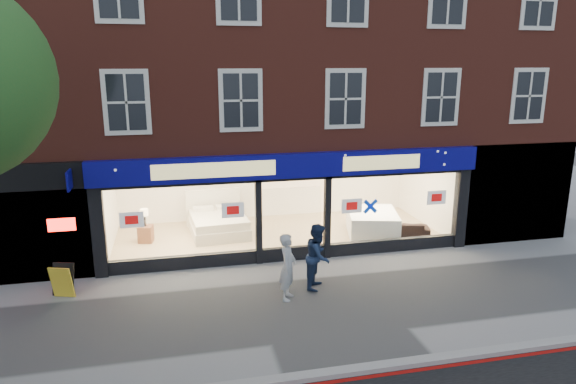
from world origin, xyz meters
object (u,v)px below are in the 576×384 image
object	(u,v)px
display_bed	(218,223)
pedestrian_grey	(288,267)
sofa	(401,229)
mattress_stack	(372,223)
a_board	(63,281)
pedestrian_blue	(318,256)

from	to	relation	value
display_bed	pedestrian_grey	distance (m)	5.45
sofa	pedestrian_grey	xyz separation A→B (m)	(-4.69, -3.48, 0.49)
display_bed	sofa	world-z (taller)	display_bed
mattress_stack	a_board	distance (m)	9.75
mattress_stack	pedestrian_blue	xyz separation A→B (m)	(-2.91, -3.47, 0.38)
pedestrian_grey	pedestrian_blue	world-z (taller)	pedestrian_blue
display_bed	sofa	distance (m)	6.23
display_bed	mattress_stack	size ratio (longest dim) A/B	1.03
a_board	pedestrian_blue	world-z (taller)	pedestrian_blue
sofa	pedestrian_grey	distance (m)	5.87
display_bed	pedestrian_grey	world-z (taller)	pedestrian_grey
mattress_stack	pedestrian_grey	bearing A→B (deg)	-134.18
mattress_stack	sofa	bearing A→B (deg)	-28.96
display_bed	sofa	size ratio (longest dim) A/B	1.33
sofa	a_board	world-z (taller)	a_board
display_bed	mattress_stack	distance (m)	5.28
display_bed	pedestrian_blue	world-z (taller)	pedestrian_blue
sofa	pedestrian_grey	bearing A→B (deg)	52.28
mattress_stack	pedestrian_blue	size ratio (longest dim) A/B	1.35
sofa	a_board	distance (m)	10.47
pedestrian_grey	pedestrian_blue	size ratio (longest dim) A/B	0.98
pedestrian_blue	pedestrian_grey	bearing A→B (deg)	146.27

